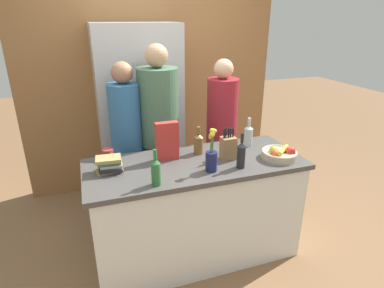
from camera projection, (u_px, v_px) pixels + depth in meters
name	position (u px, v px, depth m)	size (l,w,h in m)	color
ground_plane	(195.00, 251.00, 2.87)	(14.00, 14.00, 0.00)	brown
kitchen_island	(195.00, 209.00, 2.70)	(1.73, 0.71, 0.88)	silver
back_wall_wood	(152.00, 77.00, 3.72)	(2.93, 0.12, 2.60)	olive
refrigerator	(139.00, 116.00, 3.46)	(0.85, 0.63, 1.90)	#B7B7BC
fruit_bowl	(280.00, 154.00, 2.59)	(0.29, 0.29, 0.10)	tan
knife_block	(228.00, 148.00, 2.57)	(0.11, 0.10, 0.27)	olive
flower_vase	(211.00, 157.00, 2.36)	(0.09, 0.09, 0.33)	#191E4C
cereal_box	(167.00, 141.00, 2.53)	(0.18, 0.06, 0.31)	red
coffee_mug	(108.00, 154.00, 2.57)	(0.09, 0.12, 0.09)	#99332D
book_stack	(110.00, 164.00, 2.36)	(0.20, 0.16, 0.12)	#99844C
bottle_oil	(156.00, 171.00, 2.16)	(0.07, 0.07, 0.26)	#286633
bottle_vinegar	(241.00, 154.00, 2.41)	(0.06, 0.06, 0.28)	black
bottle_wine	(248.00, 135.00, 2.83)	(0.08, 0.08, 0.26)	#B2BCC1
bottle_water	(198.00, 143.00, 2.67)	(0.08, 0.08, 0.24)	brown
person_at_sink	(127.00, 139.00, 2.93)	(0.29, 0.29, 1.61)	#383842
person_in_blue	(159.00, 129.00, 2.98)	(0.36, 0.36, 1.74)	#383842
person_in_red_tee	(221.00, 129.00, 3.22)	(0.30, 0.30, 1.59)	#383842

